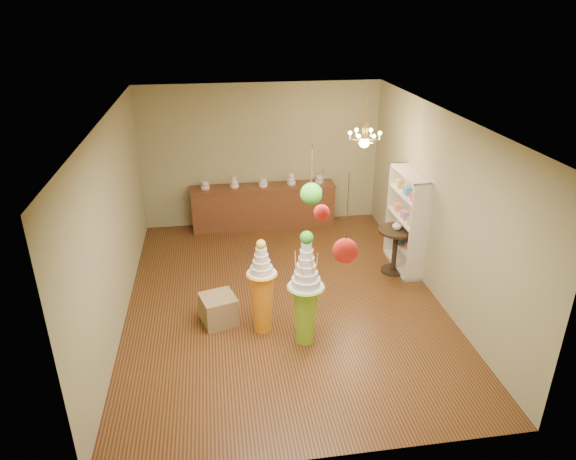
{
  "coord_description": "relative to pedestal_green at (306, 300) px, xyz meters",
  "views": [
    {
      "loc": [
        -1.0,
        -7.17,
        4.54
      ],
      "look_at": [
        0.08,
        0.0,
        1.24
      ],
      "focal_mm": 32.0,
      "sensor_mm": 36.0,
      "label": 1
    }
  ],
  "objects": [
    {
      "name": "wall_right",
      "position": [
        2.35,
        1.18,
        0.81
      ],
      "size": [
        0.04,
        6.5,
        3.0
      ],
      "primitive_type": "cube",
      "color": "#95926A",
      "rests_on": "ground"
    },
    {
      "name": "pom_green_mid",
      "position": [
        -0.02,
        -0.35,
        1.71
      ],
      "size": [
        0.27,
        0.27,
        0.73
      ],
      "color": "#3D352B",
      "rests_on": "ceiling"
    },
    {
      "name": "wall_left",
      "position": [
        -2.65,
        1.18,
        0.81
      ],
      "size": [
        0.04,
        6.5,
        3.0
      ],
      "primitive_type": "cube",
      "color": "#95926A",
      "rests_on": "ground"
    },
    {
      "name": "vase",
      "position": [
        1.95,
        1.8,
        0.22
      ],
      "size": [
        0.18,
        0.18,
        0.17
      ],
      "primitive_type": "imported",
      "rotation": [
        0.0,
        0.0,
        -0.15
      ],
      "color": "beige",
      "rests_on": "round_table"
    },
    {
      "name": "pedestal_green",
      "position": [
        0.0,
        0.0,
        0.0
      ],
      "size": [
        0.52,
        0.52,
        1.75
      ],
      "rotation": [
        0.0,
        0.0,
        0.06
      ],
      "color": "#8BC52B",
      "rests_on": "floor"
    },
    {
      "name": "wall_back",
      "position": [
        -0.15,
        4.43,
        0.81
      ],
      "size": [
        5.0,
        0.04,
        3.0
      ],
      "primitive_type": "cube",
      "color": "#95926A",
      "rests_on": "ground"
    },
    {
      "name": "burlap_riser",
      "position": [
        -1.21,
        0.67,
        -0.47
      ],
      "size": [
        0.61,
        0.61,
        0.45
      ],
      "primitive_type": "cube",
      "rotation": [
        0.0,
        0.0,
        0.28
      ],
      "color": "#90764F",
      "rests_on": "floor"
    },
    {
      "name": "pedestal_orange",
      "position": [
        -0.57,
        0.36,
        -0.09
      ],
      "size": [
        0.44,
        0.44,
        1.49
      ],
      "rotation": [
        0.0,
        0.0,
        0.06
      ],
      "color": "orange",
      "rests_on": "floor"
    },
    {
      "name": "round_table",
      "position": [
        1.95,
        1.8,
        -0.15
      ],
      "size": [
        0.85,
        0.85,
        0.83
      ],
      "rotation": [
        0.0,
        0.0,
        -0.39
      ],
      "color": "black",
      "rests_on": "floor"
    },
    {
      "name": "floor",
      "position": [
        -0.15,
        1.18,
        -0.69
      ],
      "size": [
        6.5,
        6.5,
        0.0
      ],
      "primitive_type": "plane",
      "color": "#4E2E15",
      "rests_on": "ground"
    },
    {
      "name": "ceiling",
      "position": [
        -0.15,
        1.18,
        2.31
      ],
      "size": [
        6.5,
        6.5,
        0.0
      ],
      "primitive_type": "plane",
      "rotation": [
        3.14,
        0.0,
        0.0
      ],
      "color": "white",
      "rests_on": "ground"
    },
    {
      "name": "chandelier",
      "position": [
        1.44,
        2.38,
        1.61
      ],
      "size": [
        0.69,
        0.69,
        0.85
      ],
      "rotation": [
        0.0,
        0.0,
        -0.19
      ],
      "color": "gold",
      "rests_on": "ceiling"
    },
    {
      "name": "shelving_unit",
      "position": [
        2.19,
        1.98,
        0.21
      ],
      "size": [
        0.33,
        1.2,
        1.8
      ],
      "color": "beige",
      "rests_on": "floor"
    },
    {
      "name": "wall_front",
      "position": [
        -0.15,
        -2.07,
        0.81
      ],
      "size": [
        5.0,
        0.04,
        3.0
      ],
      "primitive_type": "cube",
      "color": "#95926A",
      "rests_on": "ground"
    },
    {
      "name": "sideboard",
      "position": [
        -0.15,
        4.15,
        -0.21
      ],
      "size": [
        3.04,
        0.54,
        1.16
      ],
      "color": "brown",
      "rests_on": "floor"
    },
    {
      "name": "pom_red_left",
      "position": [
        0.14,
        -1.41,
        1.46
      ],
      "size": [
        0.26,
        0.26,
        0.98
      ],
      "color": "#3D352B",
      "rests_on": "ceiling"
    },
    {
      "name": "pom_red_right",
      "position": [
        -0.1,
        -1.28,
        1.85
      ],
      "size": [
        0.16,
        0.16,
        0.54
      ],
      "color": "#3D352B",
      "rests_on": "ceiling"
    }
  ]
}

